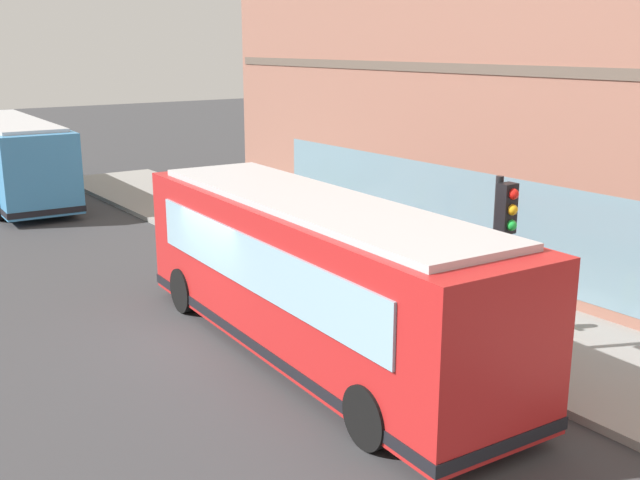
% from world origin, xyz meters
% --- Properties ---
extents(ground, '(120.00, 120.00, 0.00)m').
position_xyz_m(ground, '(0.00, 0.00, 0.00)').
color(ground, '#38383A').
extents(sidewalk_curb, '(4.06, 40.00, 0.15)m').
position_xyz_m(sidewalk_curb, '(4.63, 0.00, 0.07)').
color(sidewalk_curb, gray).
rests_on(sidewalk_curb, ground).
extents(building_corner, '(9.81, 21.73, 9.51)m').
position_xyz_m(building_corner, '(11.53, 0.00, 4.75)').
color(building_corner, '#8C5B4C').
rests_on(building_corner, ground).
extents(city_bus_nearside, '(3.04, 10.16, 3.07)m').
position_xyz_m(city_bus_nearside, '(0.77, -1.97, 1.55)').
color(city_bus_nearside, red).
rests_on(city_bus_nearside, ground).
extents(city_bus_far_down_street, '(3.01, 10.15, 3.07)m').
position_xyz_m(city_bus_far_down_street, '(-0.02, 16.88, 1.55)').
color(city_bus_far_down_street, '#3F8CC6').
rests_on(city_bus_far_down_street, ground).
extents(traffic_light_near_corner, '(0.32, 0.49, 3.41)m').
position_xyz_m(traffic_light_near_corner, '(3.22, -4.36, 2.52)').
color(traffic_light_near_corner, black).
rests_on(traffic_light_near_corner, sidewalk_curb).
extents(fire_hydrant, '(0.35, 0.35, 0.74)m').
position_xyz_m(fire_hydrant, '(5.38, -4.05, 0.51)').
color(fire_hydrant, gold).
rests_on(fire_hydrant, sidewalk_curb).
extents(pedestrian_by_light_pole, '(0.32, 0.32, 1.67)m').
position_xyz_m(pedestrian_by_light_pole, '(3.93, 1.92, 1.11)').
color(pedestrian_by_light_pole, '#8C3F8C').
rests_on(pedestrian_by_light_pole, sidewalk_curb).
extents(pedestrian_near_building_entrance, '(0.32, 0.32, 1.65)m').
position_xyz_m(pedestrian_near_building_entrance, '(4.18, 4.13, 1.09)').
color(pedestrian_near_building_entrance, black).
rests_on(pedestrian_near_building_entrance, sidewalk_curb).
extents(pedestrian_walking_along_curb, '(0.32, 0.32, 1.58)m').
position_xyz_m(pedestrian_walking_along_curb, '(3.38, 3.60, 1.05)').
color(pedestrian_walking_along_curb, '#3359A5').
rests_on(pedestrian_walking_along_curb, sidewalk_curb).
extents(newspaper_vending_box, '(0.44, 0.42, 0.90)m').
position_xyz_m(newspaper_vending_box, '(5.85, 5.08, 0.60)').
color(newspaper_vending_box, '#197233').
rests_on(newspaper_vending_box, sidewalk_curb).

